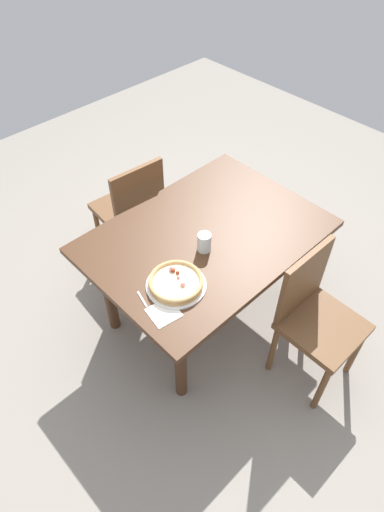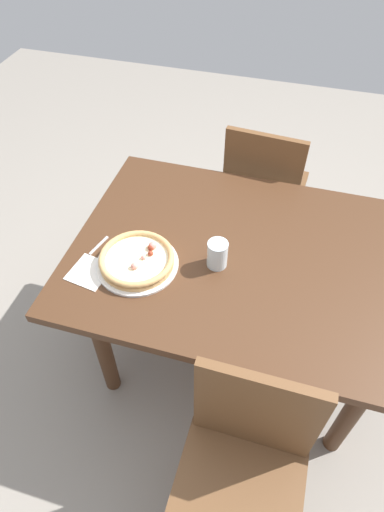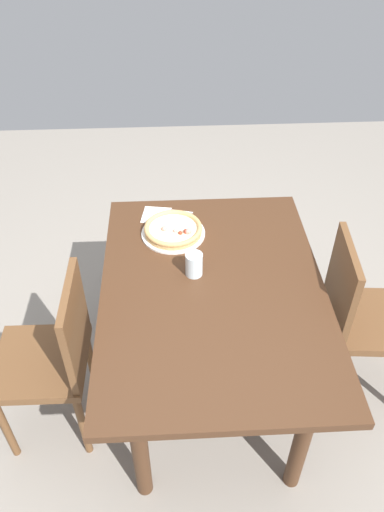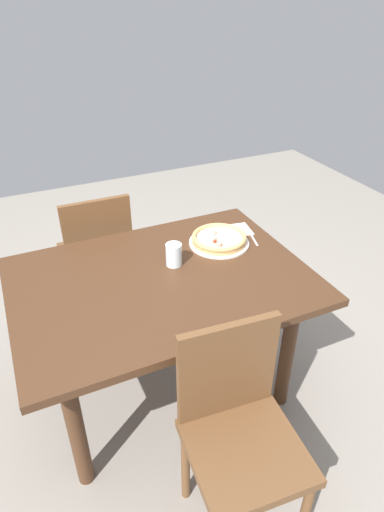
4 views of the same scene
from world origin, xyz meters
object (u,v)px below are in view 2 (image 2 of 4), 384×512
(plate, at_px, (137,264))
(drinking_glass, at_px, (217,254))
(chair_far, at_px, (242,471))
(fork, at_px, (92,252))
(pizza, at_px, (137,259))
(chair_near, at_px, (263,189))
(napkin, at_px, (90,272))
(dining_table, at_px, (243,271))

(plate, relative_size, drinking_glass, 2.81)
(chair_far, bearing_deg, fork, -36.48)
(pizza, relative_size, fork, 1.73)
(pizza, bearing_deg, chair_near, -112.77)
(drinking_glass, distance_m, napkin, 0.48)
(dining_table, relative_size, pizza, 4.75)
(chair_near, bearing_deg, drinking_glass, -90.80)
(chair_near, distance_m, drinking_glass, 0.83)
(drinking_glass, height_order, napkin, drinking_glass)
(chair_far, xyz_separation_m, napkin, (0.69, -0.45, 0.23))
(chair_far, height_order, napkin, chair_far)
(dining_table, distance_m, napkin, 0.60)
(dining_table, bearing_deg, chair_near, -88.43)
(chair_near, bearing_deg, napkin, -114.07)
(pizza, distance_m, fork, 0.20)
(dining_table, bearing_deg, drinking_glass, 39.37)
(plate, bearing_deg, chair_far, 134.68)
(pizza, relative_size, napkin, 2.02)
(drinking_glass, bearing_deg, napkin, 20.72)
(pizza, bearing_deg, dining_table, -156.95)
(napkin, bearing_deg, fork, -69.75)
(chair_near, relative_size, chair_far, 1.00)
(chair_near, relative_size, pizza, 3.19)
(napkin, bearing_deg, pizza, -152.13)
(chair_far, height_order, fork, chair_far)
(dining_table, relative_size, napkin, 9.57)
(chair_near, relative_size, plate, 2.90)
(chair_near, distance_m, pizza, 0.97)
(napkin, bearing_deg, plate, -152.23)
(plate, relative_size, napkin, 2.22)
(pizza, bearing_deg, plate, 48.26)
(chair_far, bearing_deg, napkin, -32.74)
(pizza, bearing_deg, drinking_glass, -163.57)
(chair_far, bearing_deg, chair_near, -82.51)
(dining_table, height_order, chair_far, chair_far)
(dining_table, height_order, napkin, napkin)
(fork, xyz_separation_m, drinking_glass, (-0.48, -0.07, 0.05))
(chair_far, distance_m, pizza, 0.80)
(chair_near, height_order, fork, chair_near)
(pizza, xyz_separation_m, napkin, (0.16, 0.08, -0.03))
(drinking_glass, bearing_deg, fork, 8.85)
(dining_table, relative_size, chair_near, 1.49)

